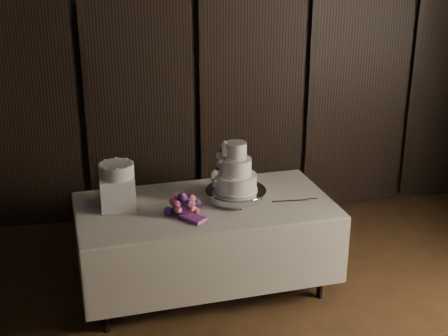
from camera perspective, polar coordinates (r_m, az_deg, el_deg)
room at (r=2.83m, az=8.47°, el=-5.53°), size 6.08×7.08×3.08m
display_table at (r=5.03m, az=-1.69°, el=-6.88°), size 2.08×1.22×0.76m
cake_stand at (r=4.92m, az=1.09°, el=-2.49°), size 0.63×0.63×0.09m
wedding_cake at (r=4.83m, az=0.81°, el=-0.41°), size 0.37×0.33×0.39m
bouquet at (r=4.69m, az=-3.73°, el=-3.48°), size 0.50×0.49×0.19m
box_pedestal at (r=4.84m, az=-9.68°, el=-2.17°), size 0.26×0.26×0.25m
small_cake at (r=4.78m, az=-9.81°, el=-0.21°), size 0.27×0.27×0.11m
cake_knife at (r=4.94m, az=5.98°, el=-3.02°), size 0.37×0.04×0.01m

